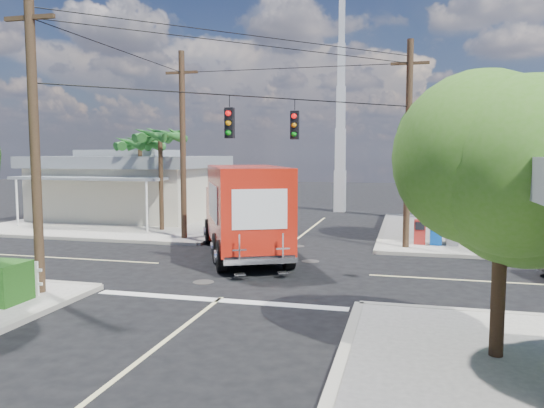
% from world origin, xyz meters
% --- Properties ---
extents(ground, '(120.00, 120.00, 0.00)m').
position_xyz_m(ground, '(0.00, 0.00, 0.00)').
color(ground, black).
rests_on(ground, ground).
extents(sidewalk_ne, '(14.12, 14.12, 0.14)m').
position_xyz_m(sidewalk_ne, '(10.88, 10.88, 0.07)').
color(sidewalk_ne, gray).
rests_on(sidewalk_ne, ground).
extents(sidewalk_nw, '(14.12, 14.12, 0.14)m').
position_xyz_m(sidewalk_nw, '(-10.88, 10.88, 0.07)').
color(sidewalk_nw, gray).
rests_on(sidewalk_nw, ground).
extents(road_markings, '(32.00, 32.00, 0.01)m').
position_xyz_m(road_markings, '(0.00, -1.47, 0.01)').
color(road_markings, beige).
rests_on(road_markings, ground).
extents(building_nw, '(10.80, 10.20, 4.30)m').
position_xyz_m(building_nw, '(-12.00, 12.46, 2.22)').
color(building_nw, beige).
rests_on(building_nw, sidewalk_nw).
extents(radio_tower, '(0.80, 0.80, 17.00)m').
position_xyz_m(radio_tower, '(0.50, 20.00, 5.64)').
color(radio_tower, silver).
rests_on(radio_tower, ground).
extents(tree_ne_front, '(4.21, 4.14, 6.66)m').
position_xyz_m(tree_ne_front, '(7.21, 6.76, 4.77)').
color(tree_ne_front, '#422D1C').
rests_on(tree_ne_front, sidewalk_ne).
extents(tree_ne_back, '(3.77, 3.66, 5.82)m').
position_xyz_m(tree_ne_back, '(9.81, 8.96, 4.19)').
color(tree_ne_back, '#422D1C').
rests_on(tree_ne_back, sidewalk_ne).
extents(tree_se, '(3.67, 3.54, 5.62)m').
position_xyz_m(tree_se, '(7.01, -7.24, 4.04)').
color(tree_se, '#422D1C').
rests_on(tree_se, sidewalk_se).
extents(palm_nw_front, '(3.01, 3.08, 5.59)m').
position_xyz_m(palm_nw_front, '(-7.50, 7.50, 5.04)').
color(palm_nw_front, '#422D1C').
rests_on(palm_nw_front, sidewalk_nw).
extents(palm_nw_back, '(3.01, 3.08, 5.19)m').
position_xyz_m(palm_nw_back, '(-9.50, 9.00, 4.67)').
color(palm_nw_back, '#422D1C').
rests_on(palm_nw_back, sidewalk_nw).
extents(utility_poles, '(12.00, 10.68, 9.00)m').
position_xyz_m(utility_poles, '(-1.58, 1.60, 4.67)').
color(utility_poles, '#473321').
rests_on(utility_poles, ground).
extents(vending_boxes, '(1.90, 0.50, 1.10)m').
position_xyz_m(vending_boxes, '(6.50, 6.20, 0.69)').
color(vending_boxes, maroon).
rests_on(vending_boxes, sidewalk_ne).
extents(delivery_truck, '(5.88, 8.78, 3.70)m').
position_xyz_m(delivery_truck, '(-1.26, 2.30, 1.88)').
color(delivery_truck, black).
rests_on(delivery_truck, ground).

